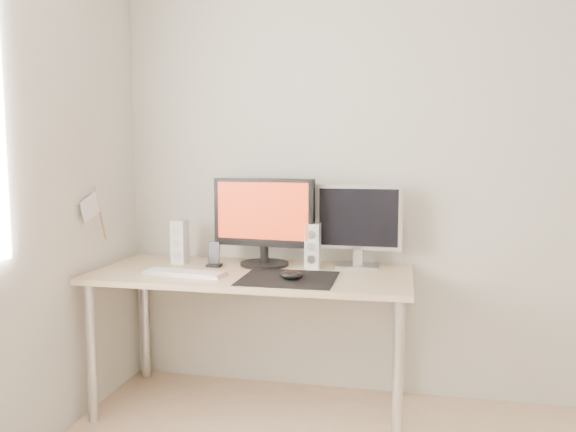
{
  "coord_description": "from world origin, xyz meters",
  "views": [
    {
      "loc": [
        -0.18,
        -1.32,
        1.32
      ],
      "look_at": [
        -0.76,
        1.45,
        1.01
      ],
      "focal_mm": 35.0,
      "sensor_mm": 36.0,
      "label": 1
    }
  ],
  "objects": [
    {
      "name": "wall_back",
      "position": [
        0.0,
        1.75,
        1.25
      ],
      "size": [
        3.5,
        0.0,
        3.5
      ],
      "primitive_type": "plane",
      "rotation": [
        1.57,
        0.0,
        0.0
      ],
      "color": "beige",
      "rests_on": "ground"
    },
    {
      "name": "mousepad",
      "position": [
        -0.71,
        1.25,
        0.73
      ],
      "size": [
        0.45,
        0.4,
        0.0
      ],
      "primitive_type": "cube",
      "color": "black",
      "rests_on": "desk"
    },
    {
      "name": "mouse",
      "position": [
        -0.69,
        1.22,
        0.75
      ],
      "size": [
        0.11,
        0.07,
        0.04
      ],
      "primitive_type": "ellipsoid",
      "color": "black",
      "rests_on": "mousepad"
    },
    {
      "name": "desk",
      "position": [
        -0.93,
        1.38,
        0.65
      ],
      "size": [
        1.6,
        0.7,
        0.73
      ],
      "color": "#D1B587",
      "rests_on": "ground"
    },
    {
      "name": "main_monitor",
      "position": [
        -0.91,
        1.54,
        0.98
      ],
      "size": [
        0.55,
        0.28,
        0.47
      ],
      "color": "black",
      "rests_on": "desk"
    },
    {
      "name": "second_monitor",
      "position": [
        -0.41,
        1.6,
        0.97
      ],
      "size": [
        0.45,
        0.17,
        0.43
      ],
      "color": "#AEAEB0",
      "rests_on": "desk"
    },
    {
      "name": "speaker_left",
      "position": [
        -1.37,
        1.51,
        0.85
      ],
      "size": [
        0.07,
        0.09,
        0.23
      ],
      "color": "white",
      "rests_on": "desk"
    },
    {
      "name": "speaker_right",
      "position": [
        -0.64,
        1.53,
        0.85
      ],
      "size": [
        0.07,
        0.09,
        0.23
      ],
      "color": "white",
      "rests_on": "desk"
    },
    {
      "name": "keyboard",
      "position": [
        -1.24,
        1.25,
        0.74
      ],
      "size": [
        0.43,
        0.16,
        0.02
      ],
      "color": "silver",
      "rests_on": "desk"
    },
    {
      "name": "phone_dock",
      "position": [
        -1.16,
        1.46,
        0.77
      ],
      "size": [
        0.07,
        0.06,
        0.13
      ],
      "color": "black",
      "rests_on": "desk"
    },
    {
      "name": "pennant",
      "position": [
        -1.72,
        1.24,
        1.05
      ],
      "size": [
        0.01,
        0.23,
        0.29
      ],
      "color": "#A57F54",
      "rests_on": "wall_left"
    }
  ]
}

